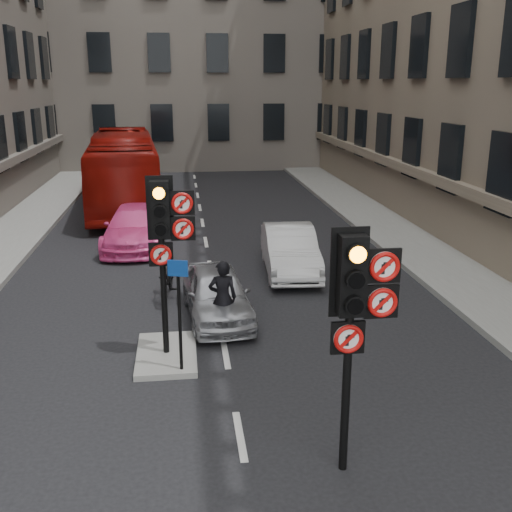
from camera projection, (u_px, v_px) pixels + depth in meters
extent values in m
cube|color=gray|center=(426.00, 248.00, 19.84)|extent=(3.00, 50.00, 0.16)
cube|color=gray|center=(167.00, 354.00, 12.18)|extent=(1.20, 2.00, 0.12)
cube|color=slate|center=(187.00, 11.00, 40.96)|extent=(30.00, 14.00, 20.00)
cylinder|color=black|center=(346.00, 394.00, 8.36)|extent=(0.12, 0.12, 2.40)
cube|color=black|center=(352.00, 275.00, 7.87)|extent=(0.36, 0.28, 1.10)
cube|color=black|center=(349.00, 272.00, 7.99)|extent=(0.52, 0.03, 1.25)
cylinder|color=orange|center=(358.00, 255.00, 7.54)|extent=(0.22, 0.01, 0.22)
cylinder|color=black|center=(357.00, 281.00, 7.64)|extent=(0.22, 0.01, 0.22)
cylinder|color=black|center=(356.00, 307.00, 7.73)|extent=(0.22, 0.01, 0.22)
cube|color=black|center=(383.00, 266.00, 7.87)|extent=(0.47, 0.05, 0.47)
cylinder|color=white|center=(384.00, 267.00, 7.83)|extent=(0.41, 0.02, 0.41)
torus|color=#BF0C0A|center=(385.00, 267.00, 7.81)|extent=(0.41, 0.06, 0.41)
cube|color=#BF0C0A|center=(385.00, 267.00, 7.81)|extent=(0.25, 0.01, 0.25)
cube|color=black|center=(381.00, 301.00, 8.01)|extent=(0.47, 0.05, 0.47)
cylinder|color=white|center=(382.00, 302.00, 7.97)|extent=(0.41, 0.02, 0.41)
torus|color=#BF0C0A|center=(383.00, 303.00, 7.95)|extent=(0.41, 0.06, 0.41)
cube|color=#BF0C0A|center=(383.00, 303.00, 7.95)|extent=(0.25, 0.01, 0.25)
cube|color=black|center=(348.00, 337.00, 8.09)|extent=(0.47, 0.05, 0.47)
cylinder|color=white|center=(348.00, 339.00, 8.06)|extent=(0.41, 0.02, 0.41)
torus|color=#BF0C0A|center=(349.00, 339.00, 8.04)|extent=(0.41, 0.06, 0.41)
cube|color=#BF0C0A|center=(349.00, 339.00, 8.04)|extent=(0.25, 0.01, 0.25)
cylinder|color=black|center=(164.00, 296.00, 11.82)|extent=(0.12, 0.12, 2.40)
cube|color=black|center=(160.00, 209.00, 11.33)|extent=(0.36, 0.28, 1.10)
cube|color=black|center=(160.00, 208.00, 11.46)|extent=(0.52, 0.03, 1.25)
cylinder|color=orange|center=(159.00, 193.00, 11.00)|extent=(0.22, 0.02, 0.22)
cylinder|color=black|center=(160.00, 212.00, 11.10)|extent=(0.22, 0.02, 0.22)
cylinder|color=black|center=(160.00, 230.00, 11.20)|extent=(0.22, 0.02, 0.22)
cube|color=black|center=(182.00, 203.00, 11.33)|extent=(0.47, 0.05, 0.47)
cylinder|color=white|center=(182.00, 203.00, 11.29)|extent=(0.41, 0.02, 0.41)
torus|color=#BF0C0A|center=(182.00, 203.00, 11.28)|extent=(0.41, 0.06, 0.41)
cube|color=#BF0C0A|center=(182.00, 203.00, 11.27)|extent=(0.25, 0.02, 0.25)
cube|color=black|center=(183.00, 228.00, 11.47)|extent=(0.47, 0.05, 0.47)
cylinder|color=white|center=(183.00, 229.00, 11.43)|extent=(0.41, 0.02, 0.41)
torus|color=#BF0C0A|center=(183.00, 229.00, 11.42)|extent=(0.41, 0.06, 0.41)
cube|color=#BF0C0A|center=(183.00, 229.00, 11.41)|extent=(0.25, 0.02, 0.25)
cube|color=black|center=(161.00, 254.00, 11.56)|extent=(0.47, 0.05, 0.47)
cylinder|color=white|center=(161.00, 255.00, 11.52)|extent=(0.41, 0.02, 0.41)
torus|color=#BF0C0A|center=(161.00, 255.00, 11.51)|extent=(0.41, 0.06, 0.41)
cube|color=#BF0C0A|center=(161.00, 255.00, 11.50)|extent=(0.25, 0.02, 0.25)
imported|color=#9D9FA5|center=(217.00, 293.00, 14.07)|extent=(1.71, 3.68, 1.22)
imported|color=silver|center=(290.00, 250.00, 17.45)|extent=(1.68, 4.17, 1.35)
imported|color=#ED4594|center=(135.00, 227.00, 20.20)|extent=(2.10, 4.68, 1.33)
imported|color=maroon|center=(123.00, 170.00, 26.57)|extent=(3.63, 11.84, 3.25)
imported|color=black|center=(167.00, 277.00, 15.39)|extent=(0.75, 1.94, 1.14)
imported|color=black|center=(223.00, 298.00, 13.05)|extent=(0.63, 0.42, 1.71)
cylinder|color=black|center=(180.00, 317.00, 11.13)|extent=(0.06, 0.06, 2.14)
cube|color=navy|center=(178.00, 268.00, 10.81)|extent=(0.37, 0.15, 0.30)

